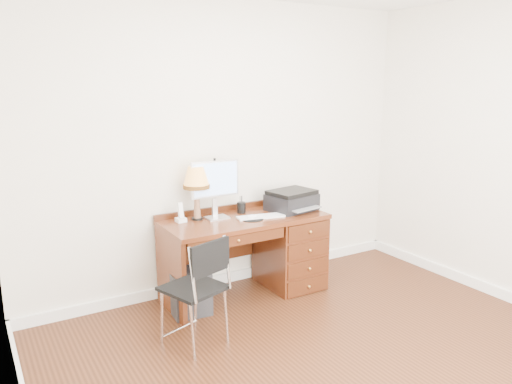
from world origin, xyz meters
TOP-DOWN VIEW (x-y plane):
  - ground at (0.00, 0.00)m, footprint 4.00×4.00m
  - room_shell at (0.00, 0.63)m, footprint 4.00×4.00m
  - desk at (0.32, 1.40)m, footprint 1.50×0.67m
  - monitor at (-0.23, 1.52)m, footprint 0.46×0.15m
  - keyboard at (0.13, 1.32)m, footprint 0.45×0.21m
  - mouse_pad at (0.03, 1.31)m, footprint 0.21×0.21m
  - printer at (0.52, 1.40)m, footprint 0.49×0.41m
  - leg_lamp at (-0.40, 1.55)m, footprint 0.24×0.24m
  - phone at (-0.55, 1.56)m, footprint 0.09×0.09m
  - pen_cup at (0.05, 1.55)m, footprint 0.08×0.08m
  - chair at (-0.77, 0.75)m, footprint 0.51×0.51m
  - equipment_box at (-0.59, 1.32)m, footprint 0.35×0.35m

SIDE VIEW (x-z plane):
  - ground at x=0.00m, z-range 0.00..0.00m
  - room_shell at x=0.00m, z-range -1.95..2.05m
  - equipment_box at x=-0.59m, z-range 0.00..0.37m
  - desk at x=0.32m, z-range 0.04..0.79m
  - chair at x=-0.77m, z-range 0.09..0.95m
  - keyboard at x=0.13m, z-range 0.75..0.77m
  - mouse_pad at x=0.03m, z-range 0.74..0.78m
  - phone at x=-0.55m, z-range 0.71..0.89m
  - pen_cup at x=0.05m, z-range 0.75..0.85m
  - printer at x=0.52m, z-range 0.75..0.94m
  - monitor at x=-0.23m, z-range 0.82..1.34m
  - leg_lamp at x=-0.40m, z-range 0.86..1.35m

